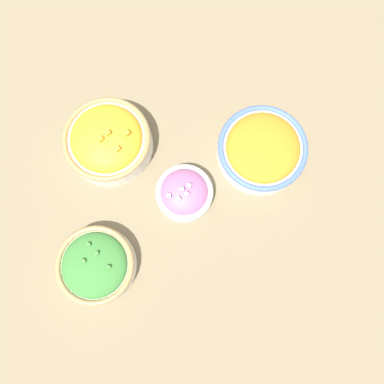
{
  "coord_description": "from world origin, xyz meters",
  "views": [
    {
      "loc": [
        -0.01,
        -0.15,
        0.78
      ],
      "look_at": [
        0.0,
        0.0,
        0.03
      ],
      "focal_mm": 35.0,
      "sensor_mm": 36.0,
      "label": 1
    }
  ],
  "objects": [
    {
      "name": "ground_plane",
      "position": [
        0.0,
        0.0,
        0.0
      ],
      "size": [
        3.0,
        3.0,
        0.0
      ],
      "primitive_type": "plane",
      "color": "#75664C"
    },
    {
      "name": "bowl_squash",
      "position": [
        -0.17,
        0.12,
        0.04
      ],
      "size": [
        0.18,
        0.18,
        0.09
      ],
      "color": "silver",
      "rests_on": "ground_plane"
    },
    {
      "name": "bowl_broccoli",
      "position": [
        -0.2,
        -0.13,
        0.03
      ],
      "size": [
        0.16,
        0.16,
        0.06
      ],
      "color": "silver",
      "rests_on": "ground_plane"
    },
    {
      "name": "bowl_red_onion",
      "position": [
        -0.02,
        -0.0,
        0.03
      ],
      "size": [
        0.12,
        0.12,
        0.07
      ],
      "color": "silver",
      "rests_on": "ground_plane"
    },
    {
      "name": "bowl_carrots",
      "position": [
        0.15,
        0.08,
        0.03
      ],
      "size": [
        0.19,
        0.19,
        0.07
      ],
      "color": "white",
      "rests_on": "ground_plane"
    }
  ]
}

